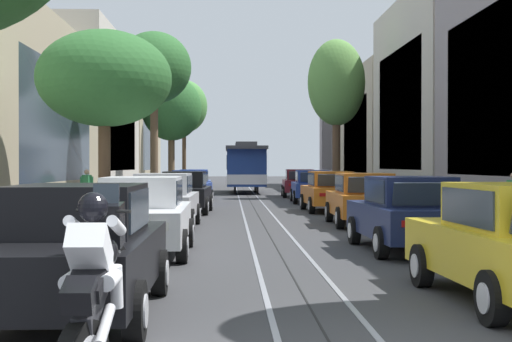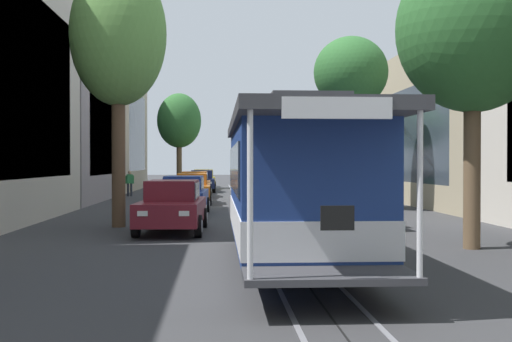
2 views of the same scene
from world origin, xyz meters
TOP-DOWN VIEW (x-y plane):
  - ground_plane at (0.00, 27.07)m, footprint 169.18×169.18m
  - trolley_track_rails at (0.00, 31.84)m, footprint 1.14×75.67m
  - parked_car_black_near_left at (-2.88, 2.50)m, footprint 2.01×4.36m
  - parked_car_white_second_left at (-2.81, 8.48)m, footprint 2.03×4.38m
  - parked_car_silver_mid_left at (-2.95, 14.76)m, footprint 2.06×4.39m
  - parked_car_black_fourth_left at (-2.75, 21.39)m, footprint 2.10×4.40m
  - parked_car_blue_fifth_left at (-2.90, 27.81)m, footprint 2.13×4.42m
  - parked_car_blue_sixth_left at (-2.98, 33.44)m, footprint 2.09×4.40m
  - parked_car_yellow_near_right at (2.77, 3.04)m, footprint 2.11×4.41m
  - parked_car_navy_second_right at (2.75, 8.90)m, footprint 2.08×4.39m
  - parked_car_orange_mid_right at (3.01, 15.46)m, footprint 2.07×4.39m
  - parked_car_orange_fourth_right at (2.88, 21.97)m, footprint 2.05×4.38m
  - parked_car_blue_fifth_right at (2.95, 28.68)m, footprint 2.10×4.40m
  - parked_car_maroon_sixth_right at (2.94, 35.10)m, footprint 2.11×4.41m
  - street_tree_kerb_left_near at (-4.74, 2.52)m, footprint 3.84×3.93m
  - street_tree_kerb_left_second at (-4.72, 15.18)m, footprint 3.97×3.98m
  - street_tree_kerb_left_mid at (-4.42, 26.38)m, footprint 3.33×3.39m
  - street_tree_kerb_left_fourth at (-4.68, 39.21)m, footprint 3.77×3.02m
  - street_tree_kerb_right_near at (4.78, 2.34)m, footprint 3.64×3.09m
  - street_tree_kerb_right_second at (4.82, 33.41)m, footprint 3.16×2.53m
  - cable_car_trolley at (0.00, 41.37)m, footprint 2.58×9.14m
  - motorcycle_with_rider at (-2.18, -0.06)m, footprint 0.54×1.90m
  - pedestrian_on_left_pavement at (-7.05, 24.49)m, footprint 0.55×0.38m
  - pedestrian_on_right_pavement at (7.16, 14.28)m, footprint 0.55×0.32m
  - fire_hydrant at (4.29, 9.10)m, footprint 0.40×0.22m

SIDE VIEW (x-z plane):
  - ground_plane at x=0.00m, z-range 0.00..0.00m
  - trolley_track_rails at x=0.00m, z-range 0.00..0.01m
  - fire_hydrant at x=4.29m, z-range 0.00..0.84m
  - parked_car_black_near_left at x=-2.88m, z-range 0.01..1.59m
  - parked_car_white_second_left at x=-2.81m, z-range 0.01..1.59m
  - parked_car_silver_mid_left at x=-2.95m, z-range 0.01..1.59m
  - parked_car_black_fourth_left at x=-2.75m, z-range 0.01..1.59m
  - parked_car_blue_fifth_left at x=-2.90m, z-range 0.01..1.59m
  - parked_car_blue_sixth_left at x=-2.98m, z-range 0.01..1.59m
  - parked_car_yellow_near_right at x=2.77m, z-range 0.01..1.59m
  - parked_car_navy_second_right at x=2.75m, z-range 0.01..1.59m
  - parked_car_orange_mid_right at x=3.01m, z-range 0.01..1.59m
  - parked_car_orange_fourth_right at x=2.88m, z-range 0.01..1.59m
  - parked_car_blue_fifth_right at x=2.95m, z-range 0.01..1.59m
  - parked_car_maroon_sixth_right at x=2.94m, z-range 0.01..1.59m
  - motorcycle_with_rider at x=-2.18m, z-range 0.04..1.69m
  - pedestrian_on_right_pavement at x=7.16m, z-range 0.10..1.73m
  - pedestrian_on_left_pavement at x=-7.05m, z-range 0.11..1.75m
  - cable_car_trolley at x=0.00m, z-range 0.02..3.30m
  - street_tree_kerb_left_second at x=-4.72m, z-range 1.45..7.24m
  - street_tree_kerb_left_near at x=-4.74m, z-range 1.65..8.08m
  - street_tree_kerb_left_fourth at x=-4.68m, z-range 1.63..9.02m
  - street_tree_kerb_right_near at x=4.78m, z-range 1.63..9.51m
  - street_tree_kerb_left_mid at x=-4.42m, z-range 2.23..10.03m
  - street_tree_kerb_right_second at x=4.82m, z-range 1.89..10.63m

